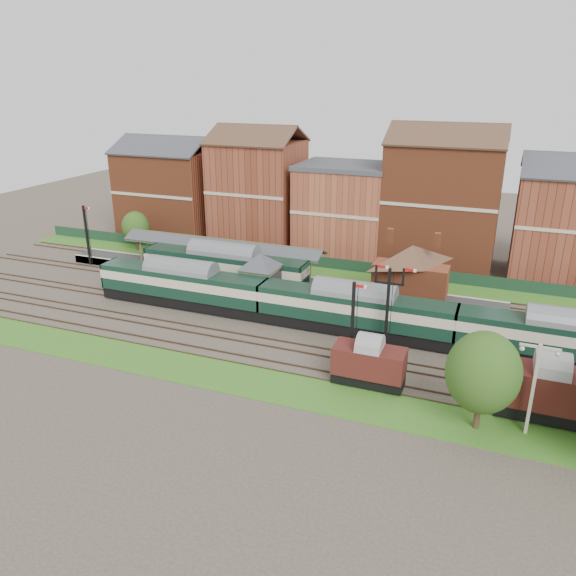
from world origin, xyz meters
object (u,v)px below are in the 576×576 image
(signal_box, at_px, (260,278))
(platform_railcar, at_px, (225,267))
(semaphore_bracket, at_px, (388,304))
(dmu_train, at_px, (354,309))
(goods_van_a, at_px, (369,363))

(signal_box, relative_size, platform_railcar, 0.30)
(semaphore_bracket, distance_m, dmu_train, 4.93)
(dmu_train, relative_size, platform_railcar, 2.86)
(semaphore_bracket, height_order, platform_railcar, semaphore_bracket)
(dmu_train, distance_m, platform_railcar, 18.52)
(dmu_train, height_order, platform_railcar, platform_railcar)
(semaphore_bracket, xyz_separation_m, goods_van_a, (-0.02, -6.50, -2.64))
(signal_box, height_order, goods_van_a, signal_box)
(dmu_train, height_order, goods_van_a, dmu_train)
(semaphore_bracket, bearing_deg, goods_van_a, -90.18)
(signal_box, xyz_separation_m, platform_railcar, (-6.01, 3.25, -0.50))
(semaphore_bracket, bearing_deg, platform_railcar, 156.85)
(semaphore_bracket, distance_m, platform_railcar, 22.98)
(platform_railcar, bearing_deg, dmu_train, -20.55)
(signal_box, distance_m, dmu_train, 11.80)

